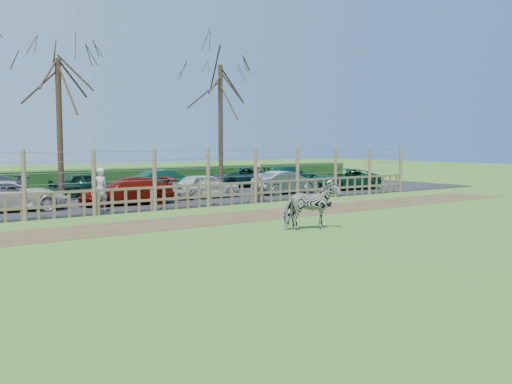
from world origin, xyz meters
TOP-DOWN VIEW (x-y plane):
  - ground at (0.00, 0.00)m, footprint 120.00×120.00m
  - dirt_strip at (0.00, 4.50)m, footprint 34.00×2.80m
  - asphalt at (0.00, 14.50)m, footprint 44.00×13.00m
  - hedge at (0.00, 21.50)m, footprint 46.00×2.00m
  - fence at (0.00, 8.00)m, footprint 30.16×0.16m
  - tree_mid at (-2.00, 13.50)m, footprint 4.80×4.80m
  - tree_right at (7.00, 14.00)m, footprint 4.80×4.80m
  - zebra at (1.79, 0.62)m, footprint 1.92×1.20m
  - visitor_a at (-1.95, 8.84)m, footprint 0.67×0.47m
  - visitor_b at (5.41, 8.46)m, footprint 0.96×0.82m
  - crow at (6.70, 4.97)m, footprint 0.27×0.20m
  - car_2 at (-4.73, 11.14)m, footprint 4.53×2.50m
  - car_3 at (-0.06, 10.64)m, footprint 4.33×2.24m
  - car_4 at (4.26, 11.14)m, footprint 3.54×1.46m
  - car_5 at (8.97, 10.70)m, footprint 3.64×1.27m
  - car_6 at (13.41, 10.79)m, footprint 4.53×2.51m
  - car_10 at (-0.13, 15.67)m, footprint 3.65×1.77m
  - car_11 at (4.67, 16.03)m, footprint 3.75×1.62m
  - car_12 at (9.47, 15.89)m, footprint 4.42×2.22m
  - car_13 at (13.38, 15.75)m, footprint 4.17×1.78m

SIDE VIEW (x-z plane):
  - ground at x=0.00m, z-range 0.00..0.00m
  - dirt_strip at x=0.00m, z-range 0.00..0.01m
  - asphalt at x=0.00m, z-range 0.00..0.04m
  - crow at x=6.70m, z-range 0.00..0.22m
  - hedge at x=0.00m, z-range 0.00..1.10m
  - car_2 at x=-4.73m, z-range 0.04..1.24m
  - car_3 at x=-0.06m, z-range 0.04..1.24m
  - car_4 at x=4.26m, z-range 0.04..1.24m
  - car_5 at x=8.97m, z-range 0.04..1.24m
  - car_6 at x=13.41m, z-range 0.04..1.24m
  - car_10 at x=-0.13m, z-range 0.04..1.24m
  - car_11 at x=4.67m, z-range 0.04..1.24m
  - car_12 at x=9.47m, z-range 0.04..1.24m
  - car_13 at x=13.38m, z-range 0.04..1.24m
  - zebra at x=1.79m, z-range 0.00..1.50m
  - fence at x=0.00m, z-range -0.45..2.05m
  - visitor_a at x=-1.95m, z-range 0.04..1.76m
  - visitor_b at x=5.41m, z-range 0.04..1.76m
  - tree_mid at x=-2.00m, z-range 1.45..8.28m
  - tree_right at x=7.00m, z-range 1.57..8.92m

